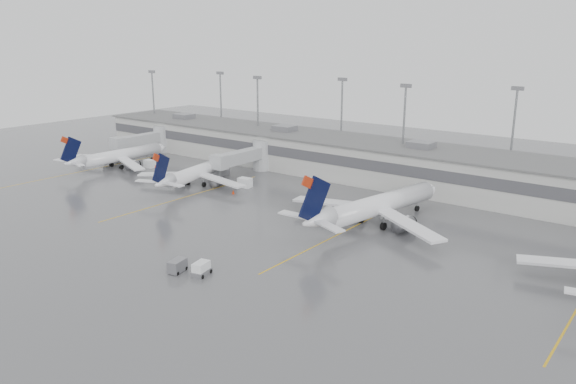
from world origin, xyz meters
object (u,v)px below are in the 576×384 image
Objects in this scene: jet_far_left at (118,156)px; jet_mid_left at (197,172)px; jet_mid_right at (375,205)px; baggage_tug at (201,270)px.

jet_far_left is 26.92m from jet_mid_left.
jet_far_left is 68.85m from jet_mid_right.
baggage_tug is at bearing -55.37° from jet_mid_left.
jet_mid_left is (26.92, -0.19, -0.01)m from jet_far_left.
jet_mid_right is (41.92, -0.43, 0.55)m from jet_mid_left.
jet_mid_left is at bearing -169.86° from jet_mid_right.
jet_mid_right is (68.84, -0.62, 0.53)m from jet_far_left.
jet_mid_left reaches higher than baggage_tug.
jet_far_left is 68.58m from baggage_tug.
jet_mid_right is at bearing -12.87° from jet_mid_left.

